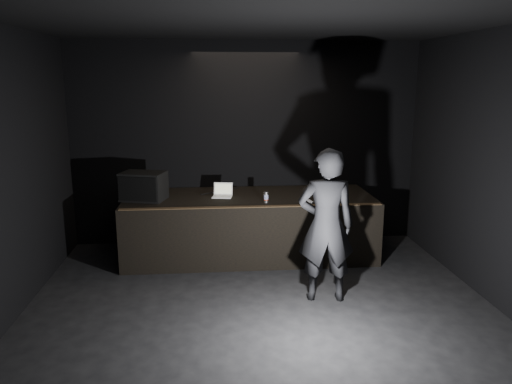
{
  "coord_description": "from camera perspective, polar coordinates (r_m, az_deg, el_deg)",
  "views": [
    {
      "loc": [
        -0.57,
        -5.14,
        2.86
      ],
      "look_at": [
        0.07,
        2.3,
        1.16
      ],
      "focal_mm": 35.0,
      "sensor_mm": 36.0,
      "label": 1
    }
  ],
  "objects": [
    {
      "name": "stage_monitor",
      "position": [
        8.0,
        -12.75,
        0.66
      ],
      "size": [
        0.76,
        0.64,
        0.44
      ],
      "rotation": [
        0.0,
        0.0,
        -0.27
      ],
      "color": "black",
      "rests_on": "stage_riser"
    },
    {
      "name": "laptop",
      "position": [
        8.09,
        -3.84,
        -0.13
      ],
      "size": [
        0.35,
        0.32,
        0.21
      ],
      "rotation": [
        0.0,
        0.0,
        -0.17
      ],
      "color": "white",
      "rests_on": "stage_riser"
    },
    {
      "name": "cable",
      "position": [
        8.45,
        -4.11,
        0.11
      ],
      "size": [
        0.65,
        0.49,
        0.02
      ],
      "primitive_type": "cylinder",
      "rotation": [
        0.0,
        1.57,
        0.64
      ],
      "color": "black",
      "rests_on": "stage_riser"
    },
    {
      "name": "ground",
      "position": [
        5.91,
        1.28,
        -16.15
      ],
      "size": [
        7.0,
        7.0,
        0.0
      ],
      "primitive_type": "plane",
      "color": "black",
      "rests_on": "ground"
    },
    {
      "name": "room_walls",
      "position": [
        5.24,
        1.38,
        3.6
      ],
      "size": [
        6.1,
        7.1,
        3.52
      ],
      "color": "black",
      "rests_on": "ground"
    },
    {
      "name": "plastic_cup",
      "position": [
        8.3,
        5.63,
        0.14
      ],
      "size": [
        0.08,
        0.08,
        0.1
      ],
      "primitive_type": "cylinder",
      "color": "white",
      "rests_on": "stage_riser"
    },
    {
      "name": "beer_can",
      "position": [
        7.65,
        1.16,
        -0.61
      ],
      "size": [
        0.07,
        0.07,
        0.17
      ],
      "color": "silver",
      "rests_on": "stage_riser"
    },
    {
      "name": "wii_remote",
      "position": [
        7.74,
        6.22,
        -1.06
      ],
      "size": [
        0.07,
        0.17,
        0.03
      ],
      "primitive_type": "cube",
      "rotation": [
        0.0,
        0.0,
        0.21
      ],
      "color": "white",
      "rests_on": "stage_riser"
    },
    {
      "name": "stage_riser",
      "position": [
        8.23,
        -0.77,
        -3.85
      ],
      "size": [
        4.0,
        1.5,
        1.0
      ],
      "primitive_type": "cube",
      "color": "black",
      "rests_on": "ground"
    },
    {
      "name": "person",
      "position": [
        6.51,
        8.01,
        -3.82
      ],
      "size": [
        0.78,
        0.54,
        2.02
      ],
      "primitive_type": "imported",
      "rotation": [
        0.0,
        0.0,
        3.06
      ],
      "color": "black",
      "rests_on": "ground"
    },
    {
      "name": "riser_lip",
      "position": [
        7.42,
        -0.38,
        -1.67
      ],
      "size": [
        3.92,
        0.1,
        0.01
      ],
      "primitive_type": "cube",
      "color": "brown",
      "rests_on": "stage_riser"
    }
  ]
}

